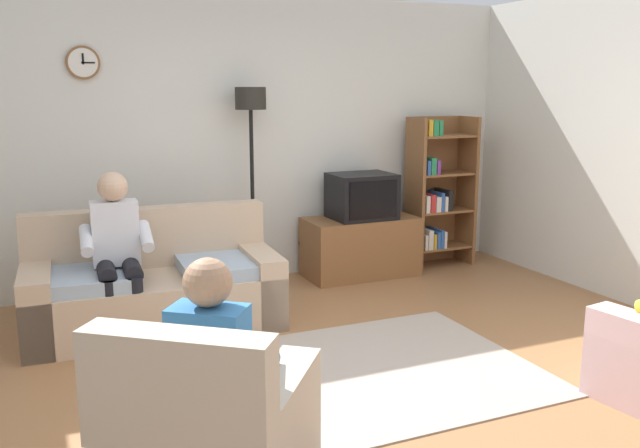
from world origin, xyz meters
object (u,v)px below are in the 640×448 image
at_px(floor_lamp, 251,132).
at_px(tv, 362,196).
at_px(person_on_couch, 117,246).
at_px(bookshelf, 436,192).
at_px(tv_stand, 360,247).
at_px(armchair_near_window, 213,434).
at_px(couch, 154,288).
at_px(person_in_left_armchair, 218,362).

bearing_deg(floor_lamp, tv, -6.53).
height_order(floor_lamp, person_on_couch, floor_lamp).
bearing_deg(bookshelf, tv, -174.03).
relative_size(tv, bookshelf, 0.39).
relative_size(tv, person_on_couch, 0.48).
height_order(tv_stand, tv, tv).
xyz_separation_m(floor_lamp, armchair_near_window, (-1.21, -3.10, -1.16)).
relative_size(tv, floor_lamp, 0.32).
bearing_deg(armchair_near_window, tv, 52.47).
bearing_deg(tv, armchair_near_window, -127.53).
xyz_separation_m(tv, armchair_near_window, (-2.29, -2.98, -0.52)).
height_order(bookshelf, armchair_near_window, bookshelf).
distance_m(bookshelf, person_on_couch, 3.44).
height_order(tv, person_on_couch, person_on_couch).
relative_size(couch, person_on_couch, 1.57).
relative_size(person_on_couch, person_in_left_armchair, 1.11).
xyz_separation_m(couch, armchair_near_window, (-0.15, -2.33, -0.02)).
distance_m(tv_stand, floor_lamp, 1.58).
bearing_deg(couch, person_on_couch, -157.75).
bearing_deg(person_on_couch, tv, 17.56).
xyz_separation_m(armchair_near_window, person_on_couch, (-0.12, 2.22, 0.41)).
height_order(bookshelf, person_on_couch, bookshelf).
height_order(armchair_near_window, person_in_left_armchair, person_in_left_armchair).
bearing_deg(bookshelf, person_in_left_armchair, -136.37).
xyz_separation_m(couch, person_in_left_armchair, (-0.09, -2.26, 0.29)).
bearing_deg(bookshelf, armchair_near_window, -136.19).
height_order(armchair_near_window, person_on_couch, person_on_couch).
bearing_deg(couch, floor_lamp, 36.06).
bearing_deg(person_in_left_armchair, tv, 52.46).
relative_size(floor_lamp, person_on_couch, 1.49).
bearing_deg(armchair_near_window, person_on_couch, 93.18).
height_order(tv, floor_lamp, floor_lamp).
height_order(tv, armchair_near_window, tv).
relative_size(tv_stand, floor_lamp, 0.59).
distance_m(couch, person_in_left_armchair, 2.28).
relative_size(bookshelf, armchair_near_window, 1.31).
height_order(tv_stand, bookshelf, bookshelf).
distance_m(tv_stand, person_in_left_armchair, 3.70).
relative_size(couch, bookshelf, 1.25).
xyz_separation_m(tv, bookshelf, (0.92, 0.10, -0.04)).
xyz_separation_m(bookshelf, armchair_near_window, (-3.21, -3.08, -0.48)).
distance_m(couch, tv, 2.30).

